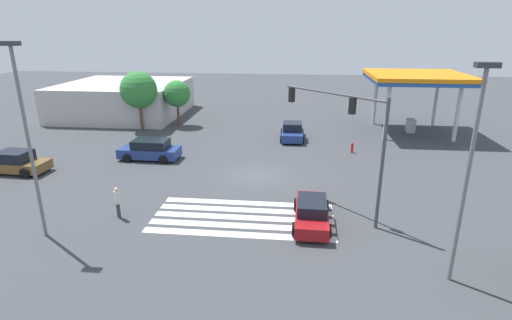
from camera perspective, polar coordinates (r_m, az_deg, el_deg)
name	(u,v)px	position (r m, az deg, el deg)	size (l,w,h in m)	color
ground_plane	(256,175)	(28.11, 0.00, -2.17)	(124.95, 124.95, 0.00)	#3D3F44
crosswalk_markings	(243,217)	(22.10, -1.83, -8.21)	(9.87, 4.40, 0.01)	silver
traffic_signal_mast	(351,129)	(21.38, 13.40, 4.39)	(4.99, 4.99, 6.81)	#47474C
car_0	(150,150)	(32.38, -14.91, 1.42)	(4.70, 2.32, 1.58)	navy
car_1	(312,212)	(21.43, 7.94, -7.34)	(2.00, 4.73, 1.40)	maroon
car_2	(292,132)	(37.02, 5.20, 4.05)	(2.21, 4.44, 1.61)	navy
car_3	(16,163)	(33.17, -31.06, -0.31)	(4.43, 2.35, 1.58)	brown
gas_station_canopy	(416,79)	(41.57, 21.94, 10.64)	(8.93, 8.93, 5.72)	#23519E
corner_building	(125,99)	(49.66, -18.27, 8.29)	(13.16, 13.16, 3.75)	#BCB7B2
pedestrian	(117,201)	(22.93, -19.20, -5.52)	(0.41, 0.41, 1.78)	#38383D
street_light_pole_a	(26,129)	(21.16, -30.00, 3.91)	(0.80, 0.36, 9.36)	slate
street_light_pole_b	(470,160)	(16.89, 28.27, -0.05)	(0.80, 0.36, 8.79)	slate
tree_corner_a	(139,90)	(41.27, -16.43, 9.58)	(3.59, 3.59, 5.84)	brown
tree_corner_c	(177,94)	(42.36, -11.22, 9.26)	(2.73, 2.73, 4.73)	brown
fire_hydrant	(352,148)	(33.89, 13.57, 1.72)	(0.22, 0.22, 0.86)	red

